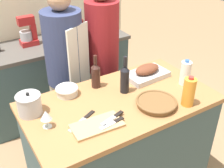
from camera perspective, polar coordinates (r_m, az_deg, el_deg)
The scene contains 21 objects.
kitchen_island at distance 2.37m, azimuth 1.51°, elevation -12.70°, with size 1.42×0.78×0.94m.
back_counter at distance 3.41m, azimuth -11.40°, elevation 1.38°, with size 1.73×0.60×0.90m.
back_wall at distance 3.42m, azimuth -15.11°, elevation 15.97°, with size 2.23×0.10×2.55m.
roasting_pan at distance 2.36m, azimuth 7.11°, elevation 2.30°, with size 0.36×0.23×0.11m.
wicker_basket at distance 2.03m, azimuth 8.99°, elevation -3.78°, with size 0.30×0.30×0.05m.
cutting_board at distance 1.83m, azimuth -3.05°, elevation -8.41°, with size 0.34×0.19×0.02m.
stock_pot at distance 1.98m, azimuth -16.46°, elevation -3.99°, with size 0.17×0.17×0.17m.
mixing_bowl at distance 2.14m, azimuth -9.12°, elevation -1.31°, with size 0.17×0.17×0.07m.
juice_jug at distance 2.04m, azimuth 15.35°, elevation -1.55°, with size 0.09×0.09×0.23m.
milk_jug at distance 2.30m, azimuth 14.68°, elevation 2.19°, with size 0.08×0.08×0.21m.
wine_bottle_green at distance 2.11m, azimuth 2.61°, elevation 1.15°, with size 0.07×0.07×0.30m.
wine_bottle_dark at distance 2.18m, azimuth -3.34°, elevation 1.89°, with size 0.07×0.07×0.27m.
wine_glass_left at distance 1.82m, azimuth -13.29°, elevation -6.27°, with size 0.07×0.07×0.13m.
knife_chef at distance 1.89m, azimuth -5.92°, elevation -7.30°, with size 0.24×0.14×0.01m.
knife_paring at distance 1.83m, azimuth 0.17°, elevation -7.87°, with size 0.19×0.05×0.01m.
knife_bread at distance 1.87m, azimuth 0.23°, elevation -6.85°, with size 0.20×0.08×0.01m.
stand_mixer at distance 3.17m, azimuth -16.72°, elevation 9.86°, with size 0.18×0.14×0.31m.
condiment_bottle_short at distance 3.47m, azimuth -6.28°, elevation 11.81°, with size 0.06×0.06×0.16m.
condiment_bottle_extra at distance 3.27m, azimuth -2.84°, elevation 11.14°, with size 0.07×0.07×0.21m.
person_cook_aproned at distance 2.59m, azimuth -9.31°, elevation 2.93°, with size 0.37×0.39×1.63m.
person_cook_guest at distance 2.73m, azimuth -1.92°, elevation 5.45°, with size 0.31×0.31×1.67m.
Camera 1 is at (-0.95, -1.42, 2.11)m, focal length 45.00 mm.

